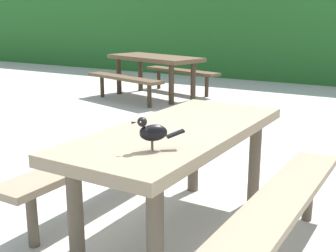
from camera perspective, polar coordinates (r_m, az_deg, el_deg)
ground_plane at (r=2.88m, az=0.87°, el=-15.56°), size 60.00×60.00×0.00m
picnic_table_foreground at (r=2.84m, az=1.48°, el=-3.76°), size 1.70×1.81×0.74m
bird_grackle at (r=2.28m, az=-2.18°, el=-0.75°), size 0.22×0.22×0.18m
picnic_table_mid_left at (r=7.86m, az=-1.79°, el=7.83°), size 2.09×2.07×0.74m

